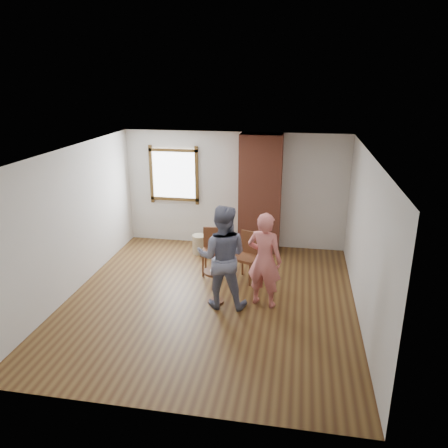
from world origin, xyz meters
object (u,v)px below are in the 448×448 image
at_px(stoneware_crock, 200,244).
at_px(person_pink, 264,260).
at_px(side_table, 215,281).
at_px(dining_chair_left, 213,248).
at_px(man, 222,257).
at_px(dining_chair_right, 248,254).

height_order(stoneware_crock, person_pink, person_pink).
bearing_deg(person_pink, side_table, 21.39).
height_order(dining_chair_left, man, man).
bearing_deg(side_table, stoneware_crock, 109.95).
bearing_deg(stoneware_crock, side_table, -70.05).
height_order(dining_chair_right, person_pink, person_pink).
distance_m(dining_chair_left, side_table, 1.26).
bearing_deg(person_pink, dining_chair_right, -52.22).
bearing_deg(stoneware_crock, man, -67.54).
relative_size(dining_chair_left, dining_chair_right, 0.97).
bearing_deg(man, stoneware_crock, -69.13).
bearing_deg(dining_chair_right, stoneware_crock, 159.55).
distance_m(side_table, person_pink, 0.93).
distance_m(stoneware_crock, side_table, 2.26).
relative_size(stoneware_crock, man, 0.24).
bearing_deg(dining_chair_right, dining_chair_left, -173.57).
bearing_deg(dining_chair_left, stoneware_crock, 114.93).
bearing_deg(dining_chair_right, side_table, -91.60).
xyz_separation_m(dining_chair_right, man, (-0.31, -1.08, 0.37)).
xyz_separation_m(dining_chair_right, person_pink, (0.38, -0.94, 0.30)).
bearing_deg(side_table, dining_chair_right, 66.74).
xyz_separation_m(stoneware_crock, dining_chair_left, (0.49, -0.90, 0.30)).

